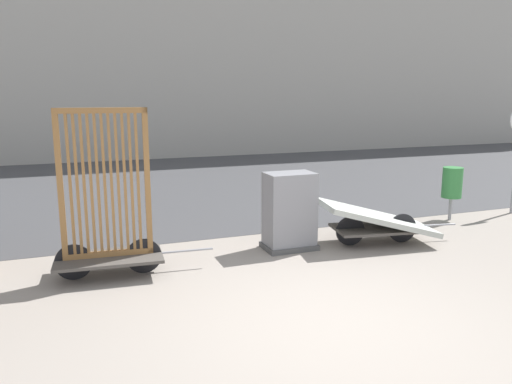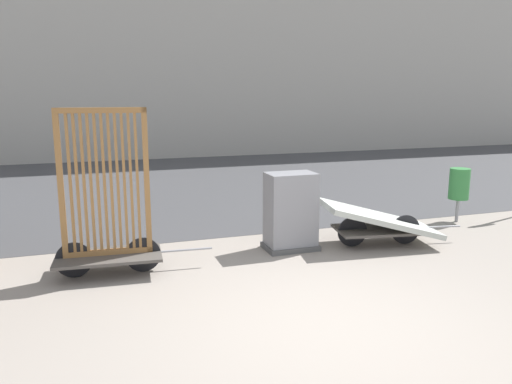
% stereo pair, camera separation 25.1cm
% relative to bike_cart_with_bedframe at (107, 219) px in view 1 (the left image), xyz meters
% --- Properties ---
extents(ground_plane, '(60.00, 60.00, 0.00)m').
position_rel_bike_cart_with_bedframe_xyz_m(ground_plane, '(2.05, -2.22, -0.78)').
color(ground_plane, gray).
extents(road_strip, '(56.00, 10.62, 0.01)m').
position_rel_bike_cart_with_bedframe_xyz_m(road_strip, '(2.05, 6.48, -0.77)').
color(road_strip, '#424244').
rests_on(road_strip, ground_plane).
extents(bike_cart_with_bedframe, '(2.09, 0.86, 2.20)m').
position_rel_bike_cart_with_bedframe_xyz_m(bike_cart_with_bedframe, '(0.00, 0.00, 0.00)').
color(bike_cart_with_bedframe, '#4C4742').
rests_on(bike_cart_with_bedframe, ground_plane).
extents(bike_cart_with_mattress, '(2.33, 1.23, 0.71)m').
position_rel_bike_cart_with_bedframe_xyz_m(bike_cart_with_mattress, '(4.12, -0.00, -0.39)').
color(bike_cart_with_mattress, '#4C4742').
rests_on(bike_cart_with_mattress, ground_plane).
extents(utility_cabinet, '(0.80, 0.55, 1.19)m').
position_rel_bike_cart_with_bedframe_xyz_m(utility_cabinet, '(2.70, 0.26, -0.22)').
color(utility_cabinet, '#4C4C4C').
rests_on(utility_cabinet, ground_plane).
extents(trash_bin, '(0.37, 0.37, 1.01)m').
position_rel_bike_cart_with_bedframe_xyz_m(trash_bin, '(6.31, 0.82, -0.06)').
color(trash_bin, gray).
rests_on(trash_bin, ground_plane).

